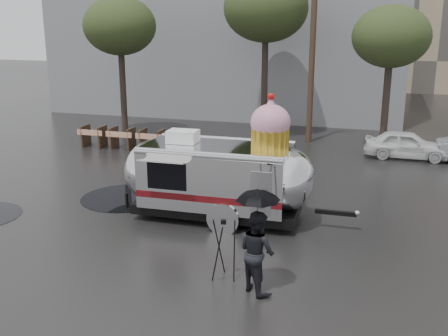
% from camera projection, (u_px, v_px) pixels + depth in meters
% --- Properties ---
extents(ground, '(120.00, 120.00, 0.00)m').
position_uv_depth(ground, '(134.00, 248.00, 13.64)').
color(ground, black).
rests_on(ground, ground).
extents(puddles, '(9.77, 5.65, 0.01)m').
position_uv_depth(puddles, '(96.00, 206.00, 16.76)').
color(puddles, black).
rests_on(puddles, ground).
extents(grey_building, '(22.00, 12.00, 13.00)m').
position_uv_depth(grey_building, '(237.00, 10.00, 35.14)').
color(grey_building, slate).
rests_on(grey_building, ground).
extents(utility_pole, '(1.60, 0.28, 9.00)m').
position_uv_depth(utility_pole, '(313.00, 46.00, 24.59)').
color(utility_pole, '#473323').
rests_on(utility_pole, ground).
extents(tree_left, '(3.64, 3.64, 6.95)m').
position_uv_depth(tree_left, '(120.00, 27.00, 26.13)').
color(tree_left, '#382D26').
rests_on(tree_left, ground).
extents(tree_mid, '(4.20, 4.20, 8.03)m').
position_uv_depth(tree_mid, '(266.00, 9.00, 25.76)').
color(tree_mid, '#382D26').
rests_on(tree_mid, ground).
extents(tree_right, '(3.36, 3.36, 6.42)m').
position_uv_depth(tree_right, '(391.00, 37.00, 22.57)').
color(tree_right, '#382D26').
rests_on(tree_right, ground).
extents(barricade_row, '(4.30, 0.80, 1.00)m').
position_uv_depth(barricade_row, '(122.00, 138.00, 24.25)').
color(barricade_row, '#473323').
rests_on(barricade_row, ground).
extents(airstream_trailer, '(7.20, 2.81, 3.88)m').
position_uv_depth(airstream_trailer, '(220.00, 174.00, 15.45)').
color(airstream_trailer, silver).
rests_on(airstream_trailer, ground).
extents(person_right, '(1.00, 0.94, 1.84)m').
position_uv_depth(person_right, '(257.00, 252.00, 11.24)').
color(person_right, black).
rests_on(person_right, ground).
extents(umbrella_black, '(1.16, 1.16, 2.34)m').
position_uv_depth(umbrella_black, '(258.00, 207.00, 10.97)').
color(umbrella_black, black).
rests_on(umbrella_black, ground).
extents(tripod, '(0.57, 0.58, 1.44)m').
position_uv_depth(tripod, '(224.00, 244.00, 11.82)').
color(tripod, black).
rests_on(tripod, ground).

